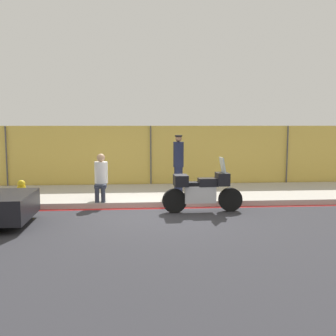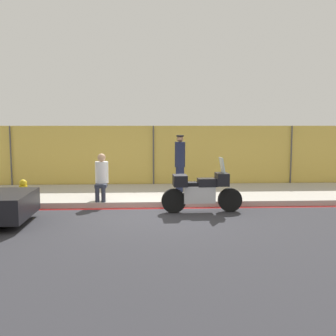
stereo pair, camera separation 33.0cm
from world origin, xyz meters
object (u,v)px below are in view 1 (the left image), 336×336
(motorcycle, at_px, (202,190))
(fire_hydrant, at_px, (22,191))
(officer_standing, at_px, (178,163))
(person_seated_on_curb, at_px, (101,175))

(motorcycle, height_order, fire_hydrant, motorcycle)
(motorcycle, height_order, officer_standing, officer_standing)
(officer_standing, bearing_deg, fire_hydrant, -165.65)
(motorcycle, xyz_separation_m, fire_hydrant, (-5.08, 1.14, -0.14))
(person_seated_on_curb, distance_m, fire_hydrant, 2.33)
(officer_standing, height_order, person_seated_on_curb, officer_standing)
(motorcycle, bearing_deg, fire_hydrant, 165.21)
(motorcycle, relative_size, fire_hydrant, 3.60)
(officer_standing, height_order, fire_hydrant, officer_standing)
(motorcycle, xyz_separation_m, person_seated_on_curb, (-2.79, 1.10, 0.31))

